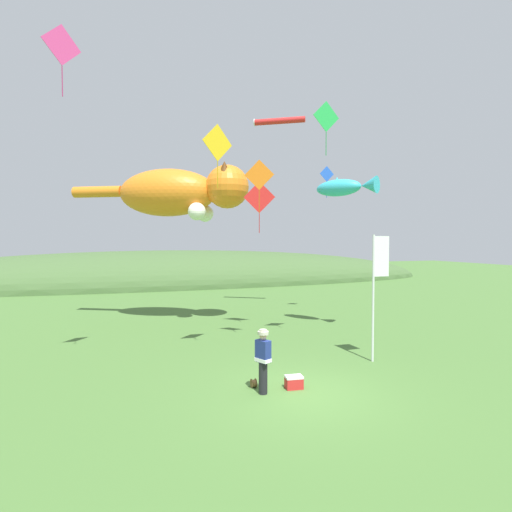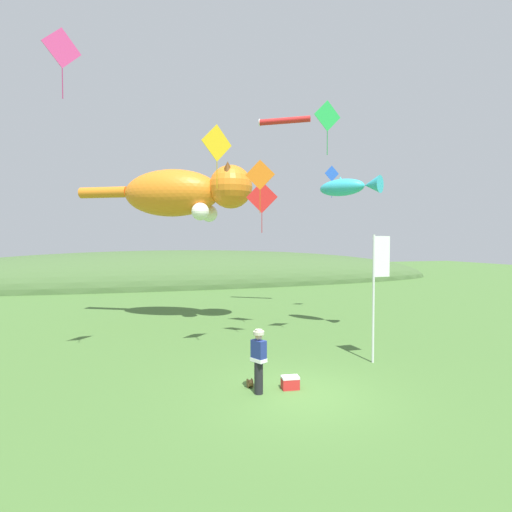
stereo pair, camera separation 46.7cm
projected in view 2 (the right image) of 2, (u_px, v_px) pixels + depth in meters
ground_plane at (299, 394)px, 10.87m from camera, size 120.00×120.00×0.00m
distant_hill_ridge at (179, 283)px, 39.89m from camera, size 57.69×13.16×6.58m
festival_attendant at (259, 359)px, 10.89m from camera, size 0.42×0.49×1.77m
kite_spool at (250, 383)px, 11.38m from camera, size 0.14×0.25×0.25m
picnic_cooler at (290, 383)px, 11.28m from camera, size 0.52×0.38×0.36m
festival_banner_pole at (377, 279)px, 13.67m from camera, size 0.66×0.08×4.41m
kite_giant_cat at (184, 193)px, 20.33m from camera, size 8.55×5.17×2.84m
kite_fish_windsock at (348, 187)px, 18.18m from camera, size 2.33×2.88×0.91m
kite_tube_streamer at (284, 121)px, 23.56m from camera, size 2.82×1.94×0.44m
kite_diamond_green at (327, 116)px, 15.24m from camera, size 1.17×0.14×2.08m
kite_diamond_pink at (62, 49)px, 11.87m from camera, size 1.00×0.68×2.10m
kite_diamond_red at (262, 197)px, 18.12m from camera, size 1.31×0.66×2.35m
kite_diamond_orange at (260, 175)px, 15.45m from camera, size 1.05×0.56×2.07m
kite_diamond_gold at (217, 144)px, 13.63m from camera, size 1.16×0.54×2.17m
kite_diamond_blue at (332, 174)px, 22.35m from camera, size 0.89×0.05×1.79m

